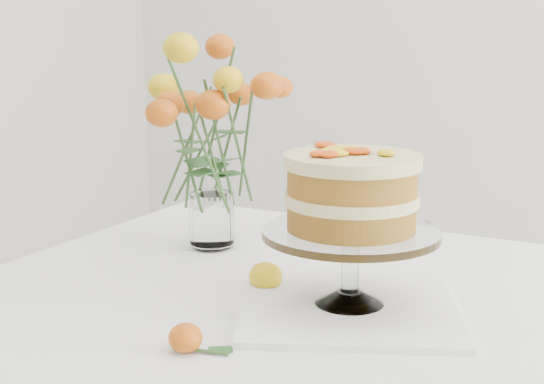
# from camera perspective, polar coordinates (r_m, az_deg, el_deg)

# --- Properties ---
(table) EXTENTS (1.43, 0.93, 0.76)m
(table) POSITION_cam_1_polar(r_m,az_deg,el_deg) (1.19, 10.22, -12.35)
(table) COLOR tan
(table) RESTS_ON ground
(napkin) EXTENTS (0.41, 0.41, 0.01)m
(napkin) POSITION_cam_1_polar(r_m,az_deg,el_deg) (1.14, 5.83, -8.57)
(napkin) COLOR white
(napkin) RESTS_ON table
(cake_stand) EXTENTS (0.26, 0.26, 0.23)m
(cake_stand) POSITION_cam_1_polar(r_m,az_deg,el_deg) (1.10, 6.01, -0.63)
(cake_stand) COLOR silver
(cake_stand) RESTS_ON napkin
(rose_vase) EXTENTS (0.32, 0.32, 0.43)m
(rose_vase) POSITION_cam_1_polar(r_m,az_deg,el_deg) (1.41, -4.70, 5.69)
(rose_vase) COLOR silver
(rose_vase) RESTS_ON table
(loose_rose_near) EXTENTS (0.10, 0.05, 0.05)m
(loose_rose_near) POSITION_cam_1_polar(r_m,az_deg,el_deg) (1.21, -0.47, -6.38)
(loose_rose_near) COLOR yellow
(loose_rose_near) RESTS_ON table
(loose_rose_far) EXTENTS (0.08, 0.04, 0.04)m
(loose_rose_far) POSITION_cam_1_polar(r_m,az_deg,el_deg) (1.00, -6.51, -10.87)
(loose_rose_far) COLOR #BC4A09
(loose_rose_far) RESTS_ON table
(stray_petal_a) EXTENTS (0.03, 0.02, 0.00)m
(stray_petal_a) POSITION_cam_1_polar(r_m,az_deg,el_deg) (1.11, 2.79, -9.29)
(stray_petal_a) COLOR yellow
(stray_petal_a) RESTS_ON table
(stray_petal_b) EXTENTS (0.03, 0.02, 0.00)m
(stray_petal_b) POSITION_cam_1_polar(r_m,az_deg,el_deg) (1.04, 6.92, -10.87)
(stray_petal_b) COLOR yellow
(stray_petal_b) RESTS_ON table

